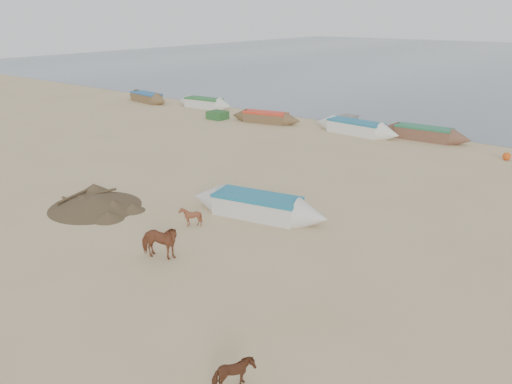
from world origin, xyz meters
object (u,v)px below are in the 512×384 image
cow_adult (159,242)px  calf_right (234,375)px  calf_front (190,216)px  near_canoe (257,206)px

cow_adult → calf_right: bearing=-140.2°
cow_adult → calf_front: size_ratio=1.87×
cow_adult → near_canoe: (0.33, 4.96, -0.17)m
cow_adult → near_canoe: bearing=-25.4°
cow_adult → calf_front: 2.83m
calf_right → near_canoe: near_canoe is taller
calf_front → near_canoe: (1.44, 2.37, 0.05)m
near_canoe → cow_adult: bearing=-105.4°
calf_front → calf_right: 9.20m
calf_front → near_canoe: bearing=148.6°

